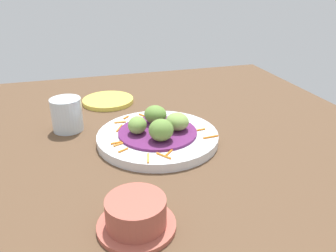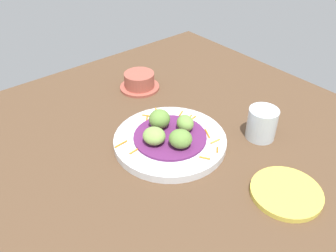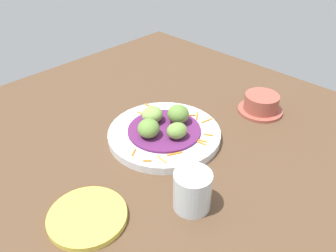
% 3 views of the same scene
% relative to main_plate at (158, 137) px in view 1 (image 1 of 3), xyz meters
% --- Properties ---
extents(table_surface, '(1.10, 1.10, 0.02)m').
position_rel_main_plate_xyz_m(table_surface, '(-0.01, -0.02, -0.02)').
color(table_surface, brown).
rests_on(table_surface, ground).
extents(main_plate, '(0.28, 0.28, 0.02)m').
position_rel_main_plate_xyz_m(main_plate, '(0.00, 0.00, 0.00)').
color(main_plate, silver).
rests_on(main_plate, table_surface).
extents(cabbage_bed, '(0.18, 0.18, 0.01)m').
position_rel_main_plate_xyz_m(cabbage_bed, '(0.00, 0.00, 0.01)').
color(cabbage_bed, '#60235B').
rests_on(cabbage_bed, main_plate).
extents(carrot_garnish, '(0.24, 0.24, 0.00)m').
position_rel_main_plate_xyz_m(carrot_garnish, '(0.02, 0.02, 0.01)').
color(carrot_garnish, orange).
rests_on(carrot_garnish, main_plate).
extents(guac_scoop_left, '(0.07, 0.07, 0.05)m').
position_rel_main_plate_xyz_m(guac_scoop_left, '(0.00, 0.05, 0.04)').
color(guac_scoop_left, olive).
rests_on(guac_scoop_left, cabbage_bed).
extents(guac_scoop_center, '(0.06, 0.07, 0.04)m').
position_rel_main_plate_xyz_m(guac_scoop_center, '(-0.05, 0.00, 0.04)').
color(guac_scoop_center, '#84A851').
rests_on(guac_scoop_center, cabbage_bed).
extents(guac_scoop_right, '(0.07, 0.07, 0.04)m').
position_rel_main_plate_xyz_m(guac_scoop_right, '(-0.00, -0.05, 0.04)').
color(guac_scoop_right, olive).
rests_on(guac_scoop_right, cabbage_bed).
extents(guac_scoop_back, '(0.06, 0.06, 0.04)m').
position_rel_main_plate_xyz_m(guac_scoop_back, '(0.05, -0.00, 0.03)').
color(guac_scoop_back, '#759E47').
rests_on(guac_scoop_back, cabbage_bed).
extents(side_plate_small, '(0.15, 0.15, 0.01)m').
position_rel_main_plate_xyz_m(side_plate_small, '(0.08, -0.28, -0.00)').
color(side_plate_small, '#E0CC4C').
rests_on(side_plate_small, table_surface).
extents(terracotta_bowl, '(0.12, 0.12, 0.05)m').
position_rel_main_plate_xyz_m(terracotta_bowl, '(0.10, 0.27, 0.01)').
color(terracotta_bowl, '#A85142').
rests_on(terracotta_bowl, table_surface).
extents(water_glass, '(0.07, 0.07, 0.08)m').
position_rel_main_plate_xyz_m(water_glass, '(0.20, -0.12, 0.03)').
color(water_glass, silver).
rests_on(water_glass, table_surface).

